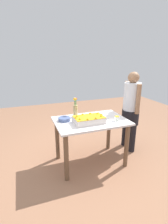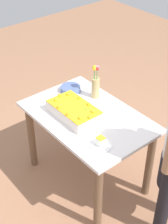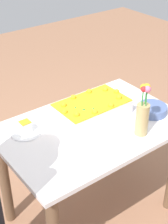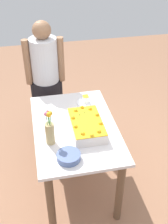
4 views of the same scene
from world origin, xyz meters
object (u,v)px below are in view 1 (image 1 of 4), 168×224
at_px(cake_knife, 102,114).
at_px(fruit_bowl, 64,119).
at_px(flower_vase, 75,109).
at_px(person_standing, 131,107).
at_px(serving_plate_with_slice, 117,120).
at_px(sheet_cake, 89,120).

distance_m(cake_knife, fruit_bowl, 0.71).
bearing_deg(flower_vase, person_standing, -3.19).
xyz_separation_m(serving_plate_with_slice, flower_vase, (-0.55, 0.42, 0.11)).
bearing_deg(sheet_cake, person_standing, 16.37).
height_order(sheet_cake, flower_vase, flower_vase).
height_order(cake_knife, flower_vase, flower_vase).
bearing_deg(flower_vase, sheet_cake, -72.00).
distance_m(serving_plate_with_slice, fruit_bowl, 0.83).
bearing_deg(cake_knife, person_standing, 122.41).
relative_size(flower_vase, person_standing, 0.22).
bearing_deg(serving_plate_with_slice, person_standing, 35.39).
relative_size(cake_knife, person_standing, 0.15).
bearing_deg(serving_plate_with_slice, sheet_cake, 169.19).
bearing_deg(fruit_bowl, person_standing, 2.74).
xyz_separation_m(sheet_cake, serving_plate_with_slice, (0.44, -0.08, -0.03)).
bearing_deg(cake_knife, flower_vase, -59.16).
distance_m(cake_knife, flower_vase, 0.50).
bearing_deg(person_standing, sheet_cake, 16.37).
bearing_deg(serving_plate_with_slice, fruit_bowl, 158.71).
bearing_deg(person_standing, serving_plate_with_slice, 35.39).
bearing_deg(person_standing, fruit_bowl, 2.74).
bearing_deg(person_standing, cake_knife, -2.47).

